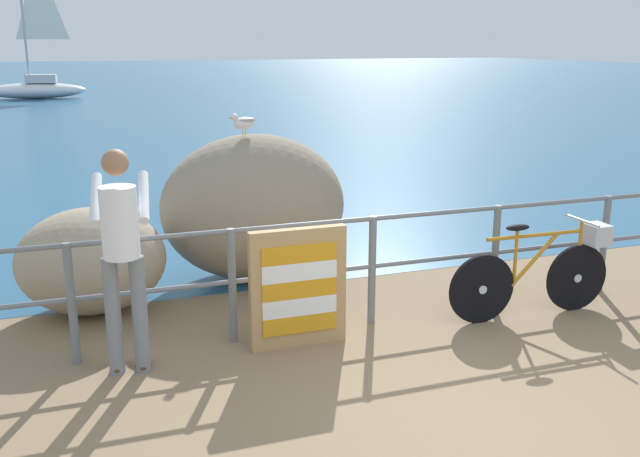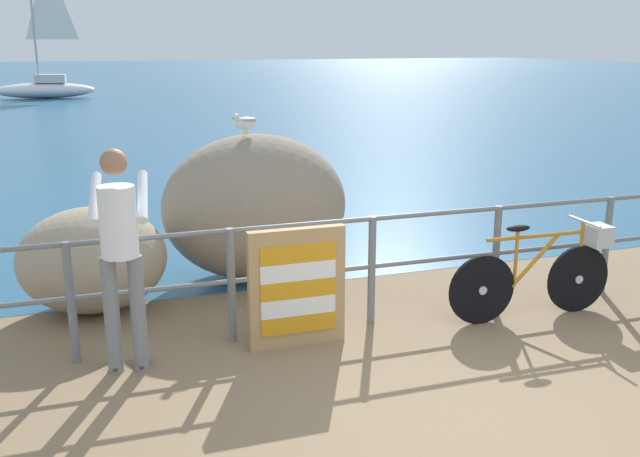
# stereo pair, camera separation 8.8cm
# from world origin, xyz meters

# --- Properties ---
(ground_plane) EXTENTS (120.00, 120.00, 0.10)m
(ground_plane) POSITION_xyz_m (0.00, 20.00, -0.05)
(ground_plane) COLOR #846B4C
(sea_surface) EXTENTS (120.00, 90.00, 0.01)m
(sea_surface) POSITION_xyz_m (0.00, 48.26, 0.00)
(sea_surface) COLOR #285B7F
(sea_surface) RESTS_ON ground_plane
(promenade_railing) EXTENTS (7.89, 0.07, 1.02)m
(promenade_railing) POSITION_xyz_m (0.00, 2.04, 0.63)
(promenade_railing) COLOR slate
(promenade_railing) RESTS_ON ground_plane
(bicycle) EXTENTS (1.70, 0.48, 0.92)m
(bicycle) POSITION_xyz_m (1.63, 1.68, 0.46)
(bicycle) COLOR black
(bicycle) RESTS_ON ground_plane
(person_at_railing) EXTENTS (0.50, 0.66, 1.78)m
(person_at_railing) POSITION_xyz_m (-2.20, 1.76, 0.99)
(person_at_railing) COLOR slate
(person_at_railing) RESTS_ON ground_plane
(folded_deckchair_stack) EXTENTS (0.84, 0.10, 1.04)m
(folded_deckchair_stack) POSITION_xyz_m (-0.79, 1.78, 0.52)
(folded_deckchair_stack) COLOR tan
(folded_deckchair_stack) RESTS_ON ground_plane
(breakwater_boulder_main) EXTENTS (2.02, 1.46, 1.59)m
(breakwater_boulder_main) POSITION_xyz_m (-0.69, 3.70, 0.79)
(breakwater_boulder_main) COLOR gray
(breakwater_boulder_main) RESTS_ON ground
(breakwater_boulder_left) EXTENTS (1.41, 1.23, 1.02)m
(breakwater_boulder_left) POSITION_xyz_m (-2.42, 3.21, 0.51)
(breakwater_boulder_left) COLOR gray
(breakwater_boulder_left) RESTS_ON ground
(seagull) EXTENTS (0.33, 0.22, 0.23)m
(seagull) POSITION_xyz_m (-0.79, 3.63, 1.73)
(seagull) COLOR gold
(seagull) RESTS_ON breakwater_boulder_main
(sailboat) EXTENTS (4.50, 1.69, 6.16)m
(sailboat) POSITION_xyz_m (-3.88, 31.16, 0.71)
(sailboat) COLOR white
(sailboat) RESTS_ON sea_surface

